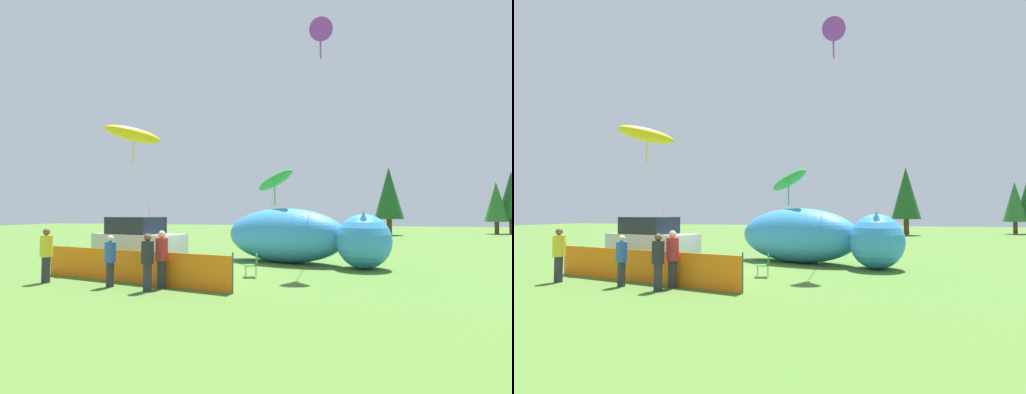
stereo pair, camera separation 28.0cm
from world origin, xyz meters
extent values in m
plane|color=#4C752D|center=(0.00, 0.00, 0.00)|extent=(120.00, 120.00, 0.00)
cube|color=#B7BCC1|center=(-3.04, 0.84, 0.87)|extent=(4.48, 2.52, 1.26)
cube|color=#1E232D|center=(-3.25, 0.88, 1.88)|extent=(2.59, 2.00, 0.76)
cylinder|color=black|center=(-1.59, 1.37, 0.28)|extent=(0.60, 0.35, 0.56)
cylinder|color=black|center=(-1.93, -0.24, 0.28)|extent=(0.60, 0.35, 0.56)
cylinder|color=black|center=(-4.15, 1.92, 0.28)|extent=(0.60, 0.35, 0.56)
cylinder|color=black|center=(-4.49, 0.30, 0.28)|extent=(0.60, 0.35, 0.56)
cube|color=#267F33|center=(2.62, -0.52, 0.45)|extent=(0.60, 0.60, 0.03)
cube|color=#267F33|center=(2.82, -0.44, 0.66)|extent=(0.19, 0.42, 0.42)
cylinder|color=#A5A5AD|center=(2.50, -0.78, 0.22)|extent=(0.02, 0.02, 0.45)
cylinder|color=#A5A5AD|center=(2.36, -0.41, 0.22)|extent=(0.02, 0.02, 0.45)
cylinder|color=#A5A5AD|center=(2.87, -0.63, 0.22)|extent=(0.02, 0.02, 0.45)
cylinder|color=#A5A5AD|center=(2.73, -0.26, 0.22)|extent=(0.02, 0.02, 0.45)
ellipsoid|color=#338CD8|center=(2.99, 4.20, 1.33)|extent=(6.99, 4.69, 2.67)
ellipsoid|color=white|center=(2.99, 4.20, 0.73)|extent=(4.57, 3.28, 1.20)
sphere|color=#338CD8|center=(6.79, 2.85, 1.20)|extent=(2.40, 2.40, 2.40)
cone|color=#338CD8|center=(6.79, 3.45, 2.16)|extent=(0.67, 0.67, 0.72)
cone|color=#338CD8|center=(6.79, 2.25, 2.16)|extent=(0.67, 0.67, 0.72)
cube|color=orange|center=(-1.13, -2.84, 0.57)|extent=(8.16, 1.72, 1.14)
cylinder|color=#4C4C51|center=(-5.21, -2.00, 0.62)|extent=(0.05, 0.05, 1.25)
cylinder|color=#4C4C51|center=(2.94, -3.68, 0.62)|extent=(0.05, 0.05, 1.25)
cylinder|color=#2D2D38|center=(-3.98, -3.61, 0.45)|extent=(0.28, 0.28, 0.90)
cylinder|color=yellow|center=(-3.98, -3.61, 1.28)|extent=(0.41, 0.41, 0.75)
sphere|color=brown|center=(-3.98, -3.61, 1.78)|extent=(0.24, 0.24, 0.24)
cylinder|color=#2D2D38|center=(0.23, -4.01, 0.43)|extent=(0.27, 0.27, 0.85)
cylinder|color=#26262D|center=(0.23, -4.01, 1.21)|extent=(0.39, 0.39, 0.71)
sphere|color=brown|center=(0.23, -4.01, 1.68)|extent=(0.23, 0.23, 0.23)
cylinder|color=#2D2D38|center=(-1.33, -3.70, 0.40)|extent=(0.25, 0.25, 0.81)
cylinder|color=#2D59A5|center=(-1.33, -3.70, 1.15)|extent=(0.37, 0.37, 0.67)
sphere|color=beige|center=(-1.33, -3.70, 1.59)|extent=(0.22, 0.22, 0.22)
cylinder|color=#2D2D38|center=(0.41, -3.43, 0.44)|extent=(0.28, 0.28, 0.89)
cylinder|color=#B72D2D|center=(0.41, -3.43, 1.26)|extent=(0.41, 0.41, 0.74)
sphere|color=beige|center=(0.41, -3.43, 1.75)|extent=(0.24, 0.24, 0.24)
cylinder|color=silver|center=(1.87, 5.61, 2.08)|extent=(0.82, 0.61, 4.16)
ellipsoid|color=green|center=(2.27, 5.32, 4.15)|extent=(2.73, 2.60, 1.37)
cylinder|color=green|center=(2.27, 5.32, 3.45)|extent=(0.06, 0.06, 1.20)
cylinder|color=silver|center=(4.57, 3.11, 5.38)|extent=(0.85, 0.71, 10.76)
cone|color=purple|center=(4.98, 2.77, 10.76)|extent=(1.20, 1.35, 1.27)
cylinder|color=purple|center=(4.98, 2.77, 10.06)|extent=(0.06, 0.06, 1.20)
cylinder|color=silver|center=(-3.19, 1.76, 3.01)|extent=(0.26, 2.18, 6.02)
ellipsoid|color=yellow|center=(-3.30, 0.68, 6.02)|extent=(2.18, 2.39, 0.97)
cylinder|color=yellow|center=(-3.30, 0.68, 5.32)|extent=(0.06, 0.06, 1.20)
cylinder|color=brown|center=(9.43, 30.34, 0.88)|extent=(0.56, 0.56, 1.76)
cone|color=#1E5623|center=(9.43, 30.34, 4.57)|extent=(3.09, 3.09, 5.63)
cylinder|color=brown|center=(21.35, 35.71, 0.71)|extent=(0.45, 0.45, 1.42)
cone|color=#2D6B2D|center=(21.35, 35.71, 3.68)|extent=(2.49, 2.49, 4.53)
camera|label=1|loc=(6.82, -15.25, 2.46)|focal=28.00mm
camera|label=2|loc=(7.09, -15.18, 2.46)|focal=28.00mm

